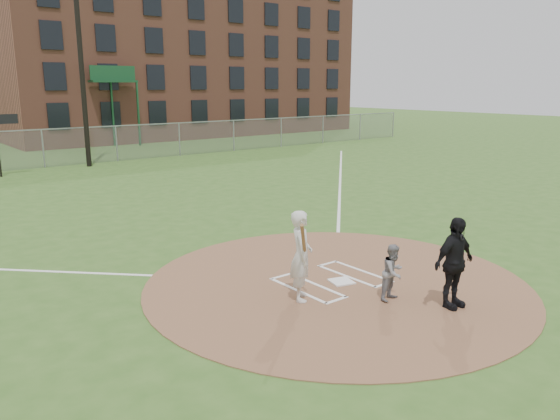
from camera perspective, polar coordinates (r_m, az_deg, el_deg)
ground at (r=12.23m, az=5.89°, el=-7.61°), size 140.00×140.00×0.00m
dirt_circle at (r=12.22m, az=5.90°, el=-7.56°), size 8.40×8.40×0.02m
home_plate at (r=12.23m, az=6.44°, el=-7.44°), size 0.59×0.59×0.03m
foul_line_first at (r=24.55m, az=6.30°, el=2.86°), size 17.04×17.04×0.01m
catcher at (r=11.27m, az=11.76°, el=-6.38°), size 0.63×0.53×1.16m
umpire at (r=11.10m, az=17.73°, el=-5.28°), size 1.08×0.50×1.81m
batters_boxes at (r=12.32m, az=5.41°, el=-7.31°), size 2.08×1.88×0.01m
batter_at_plate at (r=10.95m, az=2.23°, el=-4.77°), size 0.93×1.03×1.85m
outfield_fence at (r=31.37m, az=-23.51°, el=5.93°), size 56.08×0.08×2.03m
brick_warehouse at (r=52.10m, az=-11.36°, el=16.28°), size 30.00×17.17×15.00m
light_pole at (r=30.91m, az=-20.25°, el=16.53°), size 1.20×0.30×12.22m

